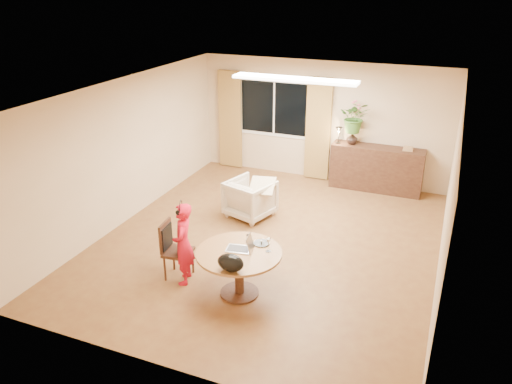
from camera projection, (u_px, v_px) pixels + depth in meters
floor at (268, 242)px, 8.56m from camera, size 6.50×6.50×0.00m
ceiling at (270, 91)px, 7.53m from camera, size 6.50×6.50×0.00m
wall_back at (322, 121)px, 10.81m from camera, size 5.50×0.00×5.50m
wall_left at (127, 151)px, 9.00m from camera, size 0.00×6.50×6.50m
wall_right at (450, 197)px, 7.10m from camera, size 0.00×6.50×6.50m
window at (274, 108)px, 11.10m from camera, size 1.70×0.03×1.30m
curtain_left at (230, 120)px, 11.54m from camera, size 0.55×0.08×2.25m
curtain_right at (318, 129)px, 10.81m from camera, size 0.55×0.08×2.25m
ceiling_panel at (295, 79)px, 8.57m from camera, size 2.20×0.35×0.05m
dining_table at (239, 261)px, 6.95m from camera, size 1.20×1.20×0.68m
dining_chair at (178, 251)px, 7.40m from camera, size 0.47×0.44×0.89m
child at (183, 244)px, 7.22m from camera, size 0.53×0.44×1.26m
laptop at (238, 242)px, 6.90m from camera, size 0.40×0.30×0.24m
tumbler at (249, 238)px, 7.15m from camera, size 0.07×0.07×0.10m
wine_glass at (268, 245)px, 6.87m from camera, size 0.08×0.08×0.21m
pot_lid at (261, 243)px, 7.09m from camera, size 0.24×0.24×0.04m
handbag at (231, 263)px, 6.40m from camera, size 0.38×0.25×0.24m
armchair at (250, 198)px, 9.35m from camera, size 0.97×0.99×0.72m
throw at (262, 182)px, 9.12m from camera, size 0.55×0.63×0.03m
sideboard at (376, 169)px, 10.49m from camera, size 1.90×0.46×0.95m
vase at (352, 138)px, 10.45m from camera, size 0.30×0.30×0.25m
bouquet at (355, 117)px, 10.26m from camera, size 0.67×0.61×0.66m
book_stack at (408, 149)px, 10.09m from camera, size 0.24×0.20×0.08m
desk_lamp at (339, 135)px, 10.48m from camera, size 0.17×0.17×0.37m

